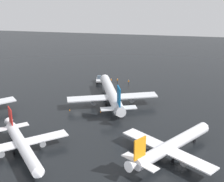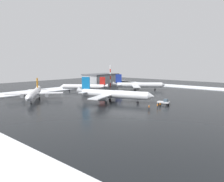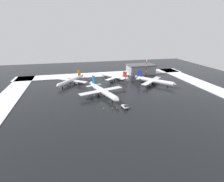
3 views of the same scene
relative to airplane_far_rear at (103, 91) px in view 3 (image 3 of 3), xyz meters
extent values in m
plane|color=black|center=(-10.42, -4.80, -3.44)|extent=(240.00, 240.00, 0.00)
cube|color=white|center=(-10.42, -54.80, -3.20)|extent=(152.00, 16.00, 0.47)
cube|color=white|center=(-77.42, -4.80, -3.20)|extent=(14.00, 116.00, 0.47)
cube|color=white|center=(56.58, -4.80, -3.20)|extent=(14.00, 116.00, 0.47)
cylinder|color=silver|center=(-0.26, 0.81, 0.00)|extent=(12.32, 29.00, 3.33)
cone|color=silver|center=(-5.21, 15.90, 0.00)|extent=(3.74, 3.22, 3.17)
cone|color=silver|center=(4.74, -14.48, 0.59)|extent=(3.78, 4.21, 3.24)
cube|color=silver|center=(-6.99, -4.49, -0.30)|extent=(13.46, 8.07, 0.35)
cylinder|color=gray|center=(-5.28, -3.41, -1.28)|extent=(2.90, 3.78, 1.96)
cube|color=silver|center=(8.29, 0.51, -0.30)|extent=(13.46, 8.07, 0.35)
cylinder|color=gray|center=(6.28, 0.37, -1.28)|extent=(2.90, 3.78, 1.96)
cube|color=#0C5999|center=(4.01, -12.24, 4.21)|extent=(1.56, 3.84, 5.49)
cube|color=silver|center=(1.15, -12.97, 0.39)|extent=(5.27, 3.89, 0.24)
cube|color=silver|center=(6.74, -11.14, 0.39)|extent=(5.27, 3.89, 0.24)
cylinder|color=black|center=(-3.47, 10.59, -1.47)|extent=(0.24, 0.24, 0.69)
cylinder|color=black|center=(-3.47, 10.59, -2.90)|extent=(0.66, 1.13, 1.08)
cylinder|color=black|center=(-1.40, -2.66, -1.47)|extent=(0.24, 0.24, 0.69)
cylinder|color=black|center=(-1.40, -2.66, -2.90)|extent=(0.66, 1.13, 1.08)
cylinder|color=black|center=(2.70, -1.32, -1.47)|extent=(0.24, 0.24, 0.69)
cylinder|color=black|center=(2.70, -1.32, -2.90)|extent=(0.66, 1.13, 1.08)
cylinder|color=silver|center=(-41.94, -14.22, -0.23)|extent=(20.15, 22.91, 3.11)
cone|color=silver|center=(-51.54, -2.94, -0.23)|extent=(3.67, 3.59, 2.95)
cone|color=silver|center=(-32.22, -25.64, 0.31)|extent=(4.13, 4.20, 3.02)
cube|color=silver|center=(-45.87, -21.17, -0.51)|extent=(11.66, 10.77, 0.33)
cylinder|color=gray|center=(-44.78, -19.63, -1.42)|extent=(3.41, 3.55, 1.83)
cube|color=silver|center=(-34.45, -11.45, -0.51)|extent=(11.66, 10.77, 0.33)
cylinder|color=gray|center=(-36.14, -12.29, -1.42)|extent=(3.41, 3.55, 1.83)
cube|color=navy|center=(-33.64, -23.97, 3.70)|extent=(2.62, 3.00, 5.12)
cube|color=silver|center=(-35.85, -25.61, 0.13)|extent=(4.88, 4.66, 0.22)
cube|color=silver|center=(-31.67, -22.05, 0.13)|extent=(4.88, 4.66, 0.22)
cylinder|color=black|center=(-48.17, -6.91, -1.61)|extent=(0.22, 0.22, 0.64)
cylinder|color=black|center=(-48.17, -6.91, -2.93)|extent=(0.90, 0.97, 1.01)
cylinder|color=black|center=(-41.70, -17.61, -1.61)|extent=(0.22, 0.22, 0.64)
cylinder|color=black|center=(-41.70, -17.61, -2.93)|extent=(0.90, 0.97, 1.01)
cylinder|color=black|center=(-38.63, -15.00, -1.61)|extent=(0.22, 0.22, 0.64)
cylinder|color=black|center=(-38.63, -15.00, -2.93)|extent=(0.90, 0.97, 1.01)
cylinder|color=white|center=(19.50, -29.51, -0.43)|extent=(18.15, 22.15, 2.92)
cone|color=white|center=(28.05, -18.52, -0.43)|extent=(3.46, 3.33, 2.78)
cone|color=white|center=(10.84, -40.64, 0.09)|extent=(3.85, 3.95, 2.84)
cube|color=white|center=(12.35, -27.22, -0.68)|extent=(11.15, 9.85, 0.31)
cylinder|color=gray|center=(13.97, -27.93, -1.54)|extent=(3.15, 3.36, 1.72)
cube|color=white|center=(23.48, -35.88, -0.68)|extent=(11.15, 9.85, 0.31)
cylinder|color=gray|center=(22.39, -34.48, -1.54)|extent=(3.15, 3.36, 1.72)
cube|color=orange|center=(12.11, -39.01, 3.27)|extent=(2.36, 2.90, 4.82)
cube|color=white|center=(10.18, -37.29, -0.08)|extent=(4.63, 4.30, 0.21)
cube|color=white|center=(14.25, -40.46, -0.08)|extent=(4.63, 4.30, 0.21)
cylinder|color=black|center=(25.04, -22.38, -1.72)|extent=(0.21, 0.21, 0.60)
cylinder|color=black|center=(25.04, -22.38, -2.96)|extent=(0.82, 0.93, 0.95)
cylinder|color=black|center=(16.42, -30.38, -1.72)|extent=(0.21, 0.21, 0.60)
cylinder|color=black|center=(16.42, -30.38, -2.96)|extent=(0.82, 0.93, 0.95)
cylinder|color=black|center=(19.41, -32.71, -1.72)|extent=(0.21, 0.21, 0.60)
cylinder|color=black|center=(19.41, -32.71, -2.96)|extent=(0.82, 0.93, 0.95)
cylinder|color=white|center=(-15.52, -35.75, -0.64)|extent=(16.71, 20.71, 2.72)
cone|color=white|center=(-7.66, -46.05, -0.64)|extent=(3.22, 3.09, 2.58)
cone|color=white|center=(-23.48, -25.33, -0.16)|extent=(3.57, 3.67, 2.64)
cube|color=white|center=(-11.77, -29.87, -0.88)|extent=(10.40, 9.10, 0.29)
cylinder|color=gray|center=(-12.80, -31.16, -1.68)|extent=(2.92, 3.13, 1.60)
cube|color=white|center=(-22.19, -37.83, -0.88)|extent=(10.40, 9.10, 0.29)
cylinder|color=gray|center=(-20.68, -37.17, -1.68)|extent=(2.92, 3.13, 1.60)
cube|color=red|center=(-22.31, -26.86, 2.80)|extent=(2.17, 2.72, 4.48)
cube|color=white|center=(-20.31, -25.53, -0.32)|extent=(4.31, 3.98, 0.19)
cube|color=white|center=(-24.12, -28.44, -0.32)|extent=(4.31, 3.98, 0.19)
cylinder|color=black|center=(-10.43, -42.43, -1.84)|extent=(0.19, 0.19, 0.56)
cylinder|color=black|center=(-10.43, -42.43, -3.00)|extent=(0.76, 0.87, 0.88)
cylinder|color=black|center=(-15.58, -32.78, -1.84)|extent=(0.19, 0.19, 0.56)
cylinder|color=black|center=(-15.58, -32.78, -3.00)|extent=(0.76, 0.87, 0.88)
cylinder|color=black|center=(-18.38, -34.92, -1.84)|extent=(0.19, 0.19, 0.56)
cylinder|color=black|center=(-18.38, -34.92, -3.00)|extent=(0.76, 0.87, 0.88)
cube|color=silver|center=(-7.87, 19.85, -2.29)|extent=(2.86, 4.88, 0.50)
cube|color=#3F5160|center=(-8.01, 20.76, -1.49)|extent=(1.69, 1.61, 1.10)
cylinder|color=black|center=(-9.09, 21.30, -2.99)|extent=(0.45, 0.94, 0.90)
cylinder|color=black|center=(-7.13, 21.59, -2.99)|extent=(0.45, 0.94, 0.90)
cylinder|color=black|center=(-8.61, 18.11, -2.99)|extent=(0.45, 0.94, 0.90)
cylinder|color=black|center=(-6.65, 18.41, -2.99)|extent=(0.45, 0.94, 0.90)
cylinder|color=black|center=(-3.39, 20.82, -3.01)|extent=(0.16, 0.16, 0.85)
cylinder|color=black|center=(-3.41, 20.62, -3.01)|extent=(0.16, 0.16, 0.85)
cylinder|color=orange|center=(-3.40, 20.72, -2.28)|extent=(0.36, 0.36, 0.62)
sphere|color=tan|center=(-3.40, 20.72, -1.85)|extent=(0.24, 0.24, 0.24)
cylinder|color=black|center=(-1.05, 20.91, -3.01)|extent=(0.16, 0.16, 0.85)
cylinder|color=black|center=(-0.96, 21.09, -3.01)|extent=(0.16, 0.16, 0.85)
cylinder|color=orange|center=(-1.00, 21.00, -2.28)|extent=(0.36, 0.36, 0.62)
sphere|color=tan|center=(-1.00, 21.00, -1.85)|extent=(0.24, 0.24, 0.24)
cylinder|color=black|center=(3.44, 19.98, -3.01)|extent=(0.16, 0.16, 0.85)
cylinder|color=black|center=(3.43, 20.18, -3.01)|extent=(0.16, 0.16, 0.85)
cylinder|color=orange|center=(3.43, 20.08, -2.28)|extent=(0.36, 0.36, 0.62)
sphere|color=tan|center=(3.43, 20.08, -1.85)|extent=(0.24, 0.24, 0.24)
cylinder|color=red|center=(-47.39, -42.68, -2.19)|extent=(0.70, 0.70, 2.49)
cylinder|color=white|center=(-47.39, -42.68, 0.29)|extent=(0.70, 0.70, 2.49)
cylinder|color=red|center=(-47.39, -42.68, 2.78)|extent=(0.70, 0.70, 2.49)
cylinder|color=white|center=(-47.39, -42.68, 5.27)|extent=(0.70, 0.70, 2.49)
cylinder|color=red|center=(-47.39, -42.68, 7.75)|extent=(0.70, 0.70, 2.49)
cylinder|color=white|center=(-47.39, -42.68, 10.24)|extent=(0.70, 0.70, 2.49)
cube|color=gray|center=(-44.88, -49.74, 0.56)|extent=(24.46, 14.80, 8.00)
cube|color=#4C4F54|center=(-44.88, -49.74, 4.96)|extent=(25.49, 15.83, 0.80)
cone|color=orange|center=(-2.29, -7.25, -3.16)|extent=(0.36, 0.36, 0.55)
cone|color=orange|center=(-12.10, -7.55, -3.16)|extent=(0.36, 0.36, 0.55)
camera|label=1|loc=(15.91, -102.50, 40.12)|focal=55.00mm
camera|label=2|loc=(69.78, 59.81, 13.07)|focal=35.00mm
camera|label=3|loc=(17.78, 99.64, 35.81)|focal=28.00mm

